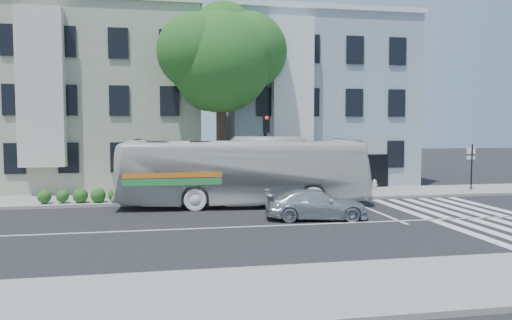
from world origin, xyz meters
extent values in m
plane|color=black|center=(0.00, 0.00, 0.00)|extent=(120.00, 120.00, 0.00)
cube|color=gray|center=(0.00, 8.00, 0.07)|extent=(80.00, 4.00, 0.15)
cube|color=gray|center=(0.00, -8.00, 0.07)|extent=(80.00, 4.00, 0.15)
cube|color=#ACAE92|center=(-7.00, 15.00, 5.50)|extent=(12.00, 10.00, 11.00)
cube|color=#8B95A5|center=(7.00, 15.00, 5.50)|extent=(12.00, 10.00, 11.00)
cylinder|color=#2D2116|center=(0.00, 8.50, 2.60)|extent=(0.56, 0.56, 5.20)
sphere|color=#194F1D|center=(0.00, 8.50, 7.50)|extent=(5.60, 5.60, 5.60)
sphere|color=#194F1D|center=(1.60, 8.90, 8.20)|extent=(4.40, 4.40, 4.40)
sphere|color=#194F1D|center=(-1.40, 8.20, 8.00)|extent=(4.20, 4.20, 4.20)
sphere|color=#194F1D|center=(0.30, 9.70, 9.20)|extent=(3.80, 3.80, 3.80)
sphere|color=#194F1D|center=(-0.60, 9.10, 6.50)|extent=(3.40, 3.40, 3.40)
imported|color=silver|center=(0.71, 5.20, 1.73)|extent=(3.67, 12.55, 3.45)
imported|color=silver|center=(3.19, 1.05, 0.63)|extent=(2.31, 4.56, 1.27)
cylinder|color=black|center=(2.00, 6.05, 2.40)|extent=(0.16, 0.16, 4.80)
cube|color=black|center=(2.00, 5.80, 4.11)|extent=(0.33, 0.26, 0.97)
sphere|color=red|center=(2.00, 5.67, 4.40)|extent=(0.18, 0.18, 0.18)
cylinder|color=white|center=(2.00, 5.90, 2.97)|extent=(0.50, 0.04, 0.50)
cylinder|color=#BBBCB7|center=(9.00, 8.10, 0.43)|extent=(0.22, 0.22, 0.56)
sphere|color=#BBBCB7|center=(9.00, 8.10, 0.74)|extent=(0.21, 0.21, 0.21)
cylinder|color=#BBBCB7|center=(9.00, 8.10, 0.51)|extent=(0.40, 0.27, 0.13)
cylinder|color=black|center=(15.00, 7.67, 1.52)|extent=(0.08, 0.08, 2.74)
cube|color=white|center=(15.00, 7.77, 2.50)|extent=(0.49, 0.16, 0.38)
cube|color=white|center=(15.00, 7.77, 2.07)|extent=(0.49, 0.16, 0.20)
camera|label=1|loc=(-3.23, -19.23, 4.02)|focal=35.00mm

